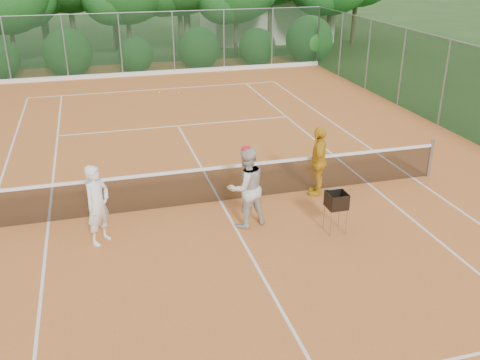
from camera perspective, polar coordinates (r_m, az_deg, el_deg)
name	(u,v)px	position (r m, az deg, el deg)	size (l,w,h in m)	color
ground	(221,202)	(13.43, -2.09, -2.40)	(120.00, 120.00, 0.00)	#224017
clay_court	(221,202)	(13.43, -2.09, -2.36)	(18.00, 36.00, 0.02)	#C96F2E
club_building	(265,17)	(37.89, 2.72, 16.99)	(8.00, 5.00, 3.00)	beige
tennis_net	(220,183)	(13.21, -2.12, -0.32)	(11.97, 0.10, 1.10)	gray
player_white	(98,205)	(11.64, -14.93, -2.59)	(0.65, 0.42, 1.77)	white
player_center_grp	(246,187)	(11.91, 0.66, -0.76)	(1.06, 0.92, 1.92)	beige
player_yellow	(319,161)	(13.64, 8.38, 2.02)	(1.06, 0.44, 1.80)	gold
ball_hopper	(337,201)	(11.90, 10.26, -2.22)	(0.42, 0.42, 0.95)	gray
stray_ball_a	(159,93)	(23.82, -8.61, 9.21)	(0.07, 0.07, 0.07)	#CBF037
stray_ball_b	(179,94)	(23.52, -6.58, 9.14)	(0.07, 0.07, 0.07)	#CDDD33
stray_ball_c	(250,85)	(24.83, 1.04, 10.06)	(0.07, 0.07, 0.07)	#B8D230
court_markings	(221,202)	(13.42, -2.09, -2.31)	(11.03, 23.83, 0.01)	white
fence_back	(147,44)	(27.24, -9.87, 14.10)	(18.07, 0.07, 3.00)	#19381E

